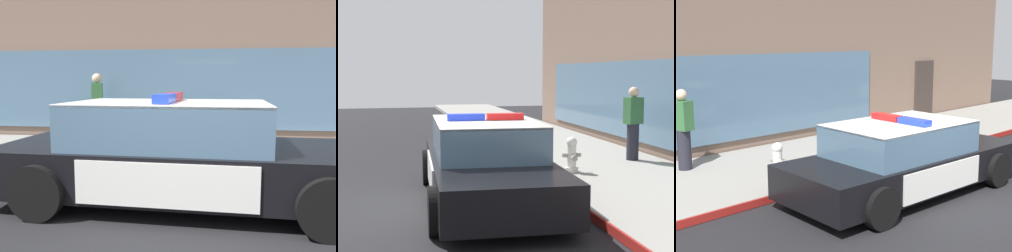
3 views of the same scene
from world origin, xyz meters
The scene contains 6 objects.
ground centered at (0.00, 0.00, 0.00)m, with size 48.00×48.00×0.00m, color black.
sidewalk centered at (0.00, 4.28, 0.07)m, with size 48.00×3.44×0.15m, color gray.
curb_red_paint centered at (0.00, 2.54, 0.08)m, with size 28.80×0.04×0.14m, color maroon.
police_cruiser centered at (-0.19, 1.25, 0.68)m, with size 5.03×2.27×1.49m.
fire_hydrant centered at (-1.60, 3.31, 0.50)m, with size 0.34×0.39×0.73m.
pedestrian_on_sidewalk centered at (-2.63, 5.21, 1.01)m, with size 0.35×0.45×1.71m.
Camera 3 is at (-7.10, -4.24, 2.91)m, focal length 51.50 mm.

